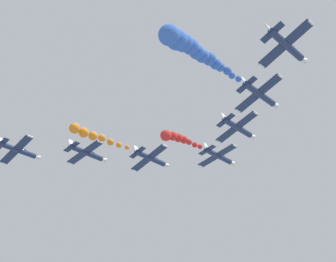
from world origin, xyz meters
The scene contains 10 objects.
airplane_lead centered at (0.49, 16.49, 76.59)m, with size 9.33×10.35×3.23m.
smoke_trail_lead centered at (0.18, 2.28, 76.04)m, with size 2.40×11.73×2.59m.
airplane_left_inner centered at (-10.87, 7.58, 76.17)m, with size 9.01×10.35×3.88m.
smoke_trail_left_inner centered at (-11.03, -9.80, 75.71)m, with size 2.05×15.39×2.16m.
airplane_right_inner centered at (11.09, 7.50, 76.87)m, with size 8.99×10.35×3.93m.
airplane_left_outer centered at (-20.42, -2.04, 76.84)m, with size 9.29×10.35×3.30m.
airplane_right_outer centered at (21.33, -1.72, 76.76)m, with size 8.88×10.35×4.21m.
smoke_trail_right_outer centered at (21.59, -21.98, 75.86)m, with size 3.06×19.96×3.61m.
airplane_trailing centered at (-31.05, -11.57, 77.15)m, with size 8.83×10.35×4.33m.
airplane_high_slot centered at (31.68, -11.57, 77.18)m, with size 8.76×10.35×4.50m.
Camera 1 is at (61.52, -75.74, 32.08)m, focal length 59.79 mm.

